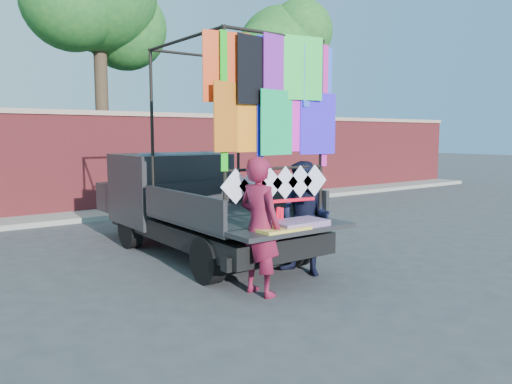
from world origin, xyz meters
TOP-DOWN VIEW (x-y plane):
  - ground at (0.00, 0.00)m, footprint 90.00×90.00m
  - brick_wall at (0.00, 7.00)m, footprint 30.00×0.45m
  - curb at (0.00, 6.30)m, footprint 30.00×1.20m
  - tree_right at (7.52, 8.12)m, footprint 4.20×3.30m
  - pickup_truck at (0.25, 2.06)m, footprint 2.10×5.27m
  - woman at (-0.22, -0.78)m, footprint 0.52×0.70m
  - man at (0.85, -0.44)m, footprint 0.86×0.96m
  - streamer_bundle at (0.21, -0.62)m, footprint 0.97×0.16m

SIDE VIEW (x-z plane):
  - ground at x=0.00m, z-range 0.00..0.00m
  - curb at x=0.00m, z-range 0.00..0.12m
  - man at x=0.85m, z-range 0.00..1.64m
  - pickup_truck at x=0.25m, z-range -0.82..2.50m
  - woman at x=-0.22m, z-range 0.00..1.74m
  - streamer_bundle at x=0.21m, z-range 0.61..1.27m
  - brick_wall at x=0.00m, z-range 0.02..2.63m
  - tree_right at x=7.52m, z-range 1.44..8.06m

